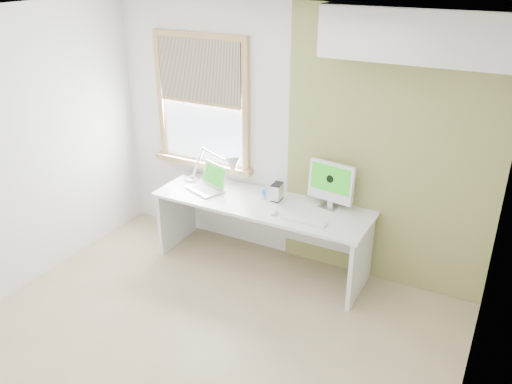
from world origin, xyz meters
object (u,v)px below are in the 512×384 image
Objects in this scene: desk_lamp at (225,167)px; imac at (331,183)px; laptop at (209,184)px; desk at (264,217)px; external_drive at (277,192)px.

imac is at bearing 0.85° from desk_lamp.
desk_lamp is 0.24m from laptop.
desk_lamp is (-0.54, 0.14, 0.40)m from desk.
desk_lamp reaches higher than desk.
laptop is at bearing -114.55° from desk_lamp.
desk is 3.12× the size of desk_lamp.
desk_lamp is 1.17m from imac.
desk is 0.69m from desk_lamp.
laptop is at bearing -176.51° from desk.
desk_lamp is 3.97× the size of external_drive.
laptop is (-0.08, -0.18, -0.14)m from desk_lamp.
desk is 0.79m from imac.
desk_lamp is 1.50× the size of imac.
desk is at bearing -165.74° from imac.
external_drive is at bearing 28.80° from desk.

